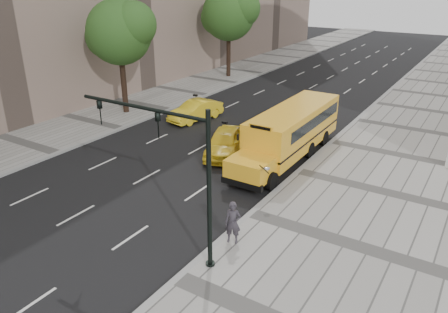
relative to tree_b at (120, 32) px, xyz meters
The scene contains 12 objects.
ground 12.67m from the tree_b, 17.23° to the right, with size 140.00×140.00×0.00m, color black.
sidewalk_museum 23.52m from the tree_b, ahead, with size 12.00×140.00×0.15m, color #999690.
sidewalk_far 7.19m from the tree_b, 100.43° to the right, with size 6.00×140.00×0.15m, color #999690.
curb_museum 17.90m from the tree_b, 11.13° to the right, with size 0.30×140.00×0.15m, color gray.
curb_far 7.56m from the tree_b, 53.29° to the right, with size 0.30×140.00×0.15m, color gray.
tree_b is the anchor object (origin of this frame).
tree_c 15.84m from the tree_b, 89.96° to the left, with size 6.19×5.50×9.40m.
school_bus 15.66m from the tree_b, ahead, with size 2.96×11.56×3.19m.
taxi_near 13.03m from the tree_b, 15.22° to the right, with size 1.93×4.79×1.63m, color yellow.
taxi_far 8.24m from the tree_b, 15.76° to the left, with size 1.62×4.64×1.53m, color yellow.
pedestrian 21.07m from the tree_b, 33.78° to the right, with size 0.68×0.44×1.86m, color #332F36.
traffic_signal 20.53m from the tree_b, 40.09° to the right, with size 6.18×0.36×6.40m.
Camera 1 is at (14.51, -21.42, 10.59)m, focal length 35.00 mm.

